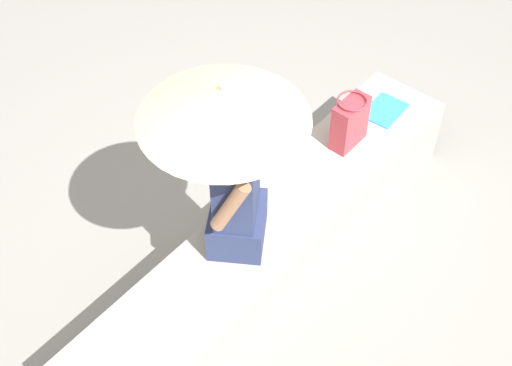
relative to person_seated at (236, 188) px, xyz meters
name	(u,v)px	position (x,y,z in m)	size (l,w,h in m)	color
ground_plane	(272,267)	(-0.23, 0.06, -0.85)	(14.00, 14.00, 0.00)	gray
stone_bench	(273,243)	(-0.23, 0.06, -0.62)	(2.83, 0.51, 0.46)	#A8A093
person_seated	(236,188)	(0.00, 0.00, 0.00)	(0.50, 0.42, 0.90)	navy
parasol	(223,104)	(0.05, -0.02, 0.57)	(0.78, 0.78, 1.07)	#B7B7BC
handbag_black	(350,122)	(-0.97, 0.03, -0.23)	(0.24, 0.18, 0.33)	#B2333D
magazine	(385,110)	(-1.35, 0.05, -0.38)	(0.28, 0.20, 0.01)	#339ED1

